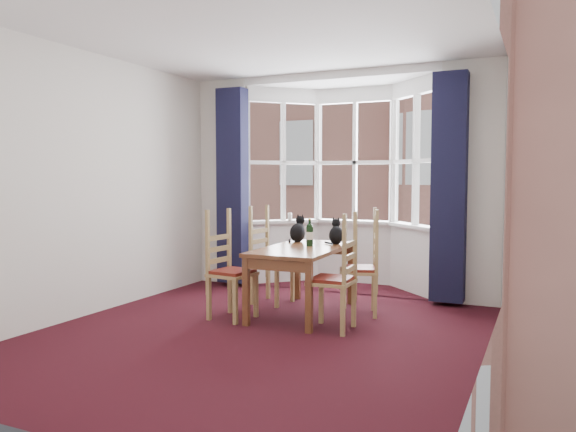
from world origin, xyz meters
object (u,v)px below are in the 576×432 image
Objects in this scene: chair_left_far at (266,262)px; chair_left_near at (225,273)px; dining_table at (303,255)px; cat_left at (298,231)px; chair_right_far at (367,271)px; chair_right_near at (341,282)px; wine_bottle at (310,234)px; cat_right at (336,234)px; candle_tall at (290,217)px.

chair_left_near is at bearing -93.95° from chair_left_far.
cat_left reaches higher than dining_table.
chair_right_far is at bearing 30.04° from chair_left_near.
chair_right_near is 2.81× the size of cat_left.
chair_left_near and chair_right_near have the same top height.
dining_table is 0.26m from wine_bottle.
chair_left_far is at bearing 151.11° from dining_table.
chair_right_far is at bearing -10.26° from cat_left.
chair_left_far is at bearing 86.05° from chair_left_near.
dining_table is 0.55m from cat_left.
chair_left_far is 0.93m from cat_right.
dining_table is at bearing -28.89° from chair_left_far.
cat_right is at bearing 112.53° from chair_right_near.
chair_left_far is 0.78m from wine_bottle.
chair_left_far and chair_right_far have the same top height.
wine_bottle is at bearing -48.50° from cat_left.
cat_right is (0.85, 0.09, 0.37)m from chair_left_far.
cat_left is at bearing 15.11° from chair_left_far.
wine_bottle is at bearing 40.58° from chair_left_near.
chair_right_far is at bearing 14.27° from wine_bottle.
cat_right is 2.91× the size of candle_tall.
chair_left_near and chair_left_far have the same top height.
wine_bottle is at bearing 134.18° from chair_right_near.
dining_table is 1.58× the size of chair_left_far.
candle_tall is at bearing 101.76° from chair_left_far.
chair_left_near is (-0.68, -0.47, -0.17)m from dining_table.
dining_table is 1.86m from candle_tall.
chair_left_far is 3.01× the size of cat_right.
cat_left is at bearing -61.50° from candle_tall.
chair_left_near is at bearing -84.31° from candle_tall.
cat_right reaches higher than chair_right_near.
cat_right reaches higher than dining_table.
dining_table is 1.58× the size of chair_right_far.
candle_tall is (-0.91, 1.48, 0.07)m from wine_bottle.
dining_table is at bearing -117.57° from cat_right.
cat_right is 1.01× the size of wine_bottle.
cat_left is (0.37, 0.10, 0.38)m from chair_left_far.
wine_bottle is at bearing -58.40° from candle_tall.
cat_left reaches higher than chair_left_far.
wine_bottle reaches higher than cat_right.
chair_left_far is at bearing -174.01° from cat_right.
cat_left is (0.43, 0.92, 0.38)m from chair_left_near.
cat_left is (-0.84, 0.89, 0.38)m from chair_right_near.
chair_right_far is at bearing 24.13° from dining_table.
wine_bottle is (0.70, 0.60, 0.38)m from chair_left_near.
chair_left_near is 2.81× the size of cat_left.
cat_left is 1.07× the size of cat_right.
dining_table is at bearing 142.61° from chair_right_near.
chair_right_far is (1.25, -0.06, 0.00)m from chair_left_far.
chair_left_far is (0.06, 0.82, 0.00)m from chair_left_near.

